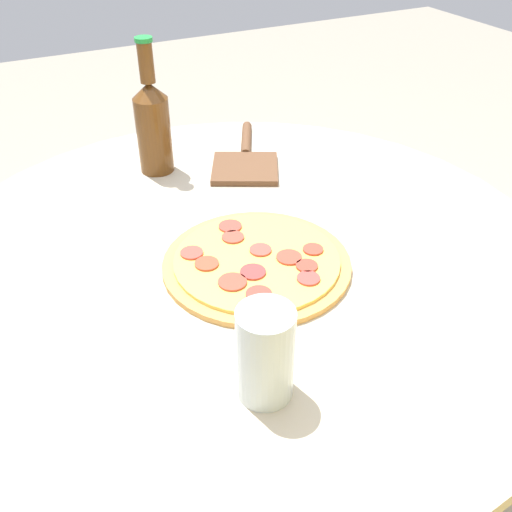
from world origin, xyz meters
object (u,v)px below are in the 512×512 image
at_px(beer_bottle, 153,123).
at_px(drinking_glass, 265,354).
at_px(pizza, 256,262).
at_px(pizza_paddle, 245,160).

height_order(beer_bottle, drinking_glass, beer_bottle).
distance_m(pizza, drinking_glass, 0.26).
xyz_separation_m(pizza, beer_bottle, (0.03, -0.39, 0.09)).
bearing_deg(pizza_paddle, pizza, -176.12).
bearing_deg(beer_bottle, pizza, 94.49).
relative_size(pizza, pizza_paddle, 1.03).
relative_size(pizza, beer_bottle, 1.13).
bearing_deg(drinking_glass, pizza_paddle, -113.72).
bearing_deg(drinking_glass, pizza, -114.33).
bearing_deg(pizza, drinking_glass, 65.67).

